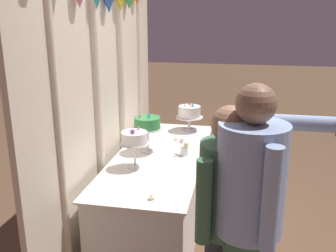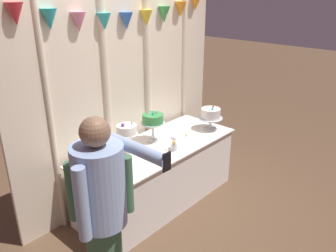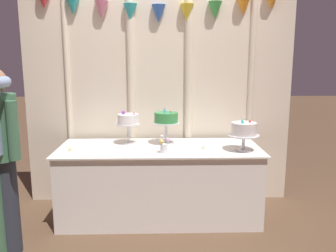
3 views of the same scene
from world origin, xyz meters
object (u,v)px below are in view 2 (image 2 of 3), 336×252
object	(u,v)px
tealight_far_left	(104,178)
cake_display_center	(153,120)
cake_display_rightmost	(211,114)
guest_man_pink_jacket	(103,213)
tealight_near_left	(186,135)
guest_man_dark_suit	(103,218)
cake_table	(158,174)
cake_display_leftmost	(127,131)
flower_vase	(174,145)

from	to	relation	value
tealight_far_left	cake_display_center	bearing A→B (deg)	15.59
cake_display_rightmost	guest_man_pink_jacket	xyz separation A→B (m)	(-2.07, -0.50, -0.09)
tealight_near_left	cake_display_center	bearing A→B (deg)	150.62
cake_display_center	guest_man_dark_suit	distance (m)	1.70
cake_display_center	tealight_near_left	bearing A→B (deg)	-29.38
cake_table	cake_display_rightmost	size ratio (longest dim) A/B	6.23
cake_display_leftmost	tealight_far_left	bearing A→B (deg)	-153.31
cake_display_rightmost	guest_man_dark_suit	size ratio (longest dim) A/B	0.19
guest_man_pink_jacket	tealight_near_left	bearing A→B (deg)	18.77
cake_display_center	tealight_near_left	distance (m)	0.48
guest_man_pink_jacket	guest_man_dark_suit	bearing A→B (deg)	-125.76
tealight_near_left	guest_man_pink_jacket	size ratio (longest dim) A/B	0.03
guest_man_pink_jacket	cake_table	bearing A→B (deg)	27.11
flower_vase	guest_man_pink_jacket	size ratio (longest dim) A/B	0.11
cake_display_leftmost	guest_man_dark_suit	size ratio (longest dim) A/B	0.21
guest_man_pink_jacket	cake_display_leftmost	bearing A→B (deg)	39.75
cake_display_center	flower_vase	distance (m)	0.40
cake_table	flower_vase	size ratio (longest dim) A/B	11.83
cake_table	cake_display_rightmost	bearing A→B (deg)	-10.91
guest_man_dark_suit	flower_vase	bearing A→B (deg)	21.81
cake_display_center	flower_vase	size ratio (longest dim) A/B	2.25
cake_display_rightmost	tealight_near_left	size ratio (longest dim) A/B	7.82
tealight_far_left	guest_man_pink_jacket	world-z (taller)	guest_man_pink_jacket
cake_table	guest_man_dark_suit	world-z (taller)	guest_man_dark_suit
tealight_near_left	guest_man_pink_jacket	bearing A→B (deg)	-161.23
tealight_near_left	guest_man_dark_suit	size ratio (longest dim) A/B	0.02
cake_display_rightmost	cake_display_leftmost	bearing A→B (deg)	165.09
guest_man_dark_suit	cake_display_center	bearing A→B (deg)	32.40
cake_display_rightmost	guest_man_dark_suit	xyz separation A→B (m)	(-2.16, -0.62, -0.02)
cake_display_center	guest_man_pink_jacket	xyz separation A→B (m)	(-1.34, -0.78, -0.15)
tealight_far_left	guest_man_pink_jacket	distance (m)	0.68
tealight_far_left	guest_man_dark_suit	xyz separation A→B (m)	(-0.51, -0.65, 0.17)
tealight_far_left	tealight_near_left	bearing A→B (deg)	2.35
cake_table	tealight_near_left	world-z (taller)	tealight_near_left
flower_vase	tealight_far_left	distance (m)	0.89
cake_display_leftmost	tealight_near_left	bearing A→B (deg)	-16.01
cake_table	cake_display_rightmost	world-z (taller)	cake_display_rightmost
cake_display_leftmost	cake_display_center	xyz separation A→B (m)	(0.39, -0.01, 0.01)
flower_vase	cake_display_rightmost	bearing A→B (deg)	4.59
cake_display_rightmost	tealight_far_left	world-z (taller)	cake_display_rightmost
cake_display_leftmost	flower_vase	world-z (taller)	cake_display_leftmost
guest_man_pink_jacket	flower_vase	bearing A→B (deg)	18.35
flower_vase	tealight_far_left	bearing A→B (deg)	174.16
cake_display_center	flower_vase	xyz separation A→B (m)	(-0.03, -0.35, -0.19)
guest_man_dark_suit	cake_display_rightmost	bearing A→B (deg)	16.06
cake_display_leftmost	tealight_near_left	size ratio (longest dim) A/B	8.52
tealight_near_left	guest_man_dark_suit	bearing A→B (deg)	-158.55
cake_display_rightmost	tealight_near_left	distance (m)	0.42
cake_table	cake_display_leftmost	size ratio (longest dim) A/B	5.72
flower_vase	tealight_far_left	size ratio (longest dim) A/B	3.76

